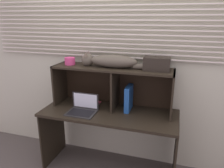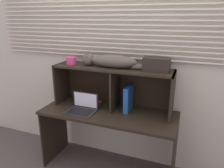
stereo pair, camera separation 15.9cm
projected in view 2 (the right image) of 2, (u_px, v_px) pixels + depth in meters
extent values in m
cube|color=beige|center=(119.00, 63.00, 2.54)|extent=(4.40, 0.04, 2.50)
cube|color=silver|center=(117.00, 57.00, 2.48)|extent=(3.21, 0.02, 0.01)
cube|color=silver|center=(117.00, 53.00, 2.46)|extent=(3.21, 0.02, 0.01)
cube|color=silver|center=(117.00, 48.00, 2.45)|extent=(3.21, 0.02, 0.01)
cube|color=silver|center=(117.00, 44.00, 2.43)|extent=(3.21, 0.02, 0.01)
cube|color=silver|center=(117.00, 39.00, 2.42)|extent=(3.21, 0.02, 0.01)
cube|color=silver|center=(117.00, 34.00, 2.40)|extent=(3.21, 0.02, 0.01)
cube|color=silver|center=(117.00, 30.00, 2.38)|extent=(3.21, 0.02, 0.01)
cube|color=silver|center=(117.00, 25.00, 2.37)|extent=(3.21, 0.02, 0.01)
cube|color=silver|center=(117.00, 20.00, 2.35)|extent=(3.21, 0.02, 0.01)
cube|color=silver|center=(117.00, 15.00, 2.34)|extent=(3.21, 0.02, 0.01)
cube|color=silver|center=(118.00, 10.00, 2.32)|extent=(3.21, 0.02, 0.01)
cube|color=silver|center=(118.00, 5.00, 2.31)|extent=(3.21, 0.02, 0.01)
cube|color=silver|center=(118.00, 0.00, 2.29)|extent=(3.21, 0.02, 0.01)
cube|color=black|center=(108.00, 113.00, 2.40)|extent=(1.52, 0.59, 0.03)
cube|color=black|center=(55.00, 131.00, 2.77)|extent=(0.02, 0.53, 0.72)
cube|color=black|center=(174.00, 157.00, 2.26)|extent=(0.02, 0.53, 0.72)
cube|color=black|center=(112.00, 68.00, 2.36)|extent=(1.35, 0.33, 0.02)
cube|color=black|center=(62.00, 82.00, 2.66)|extent=(0.02, 0.33, 0.48)
cube|color=black|center=(172.00, 96.00, 2.20)|extent=(0.02, 0.33, 0.48)
cube|color=black|center=(115.00, 89.00, 2.42)|extent=(0.02, 0.32, 0.46)
cube|color=black|center=(117.00, 84.00, 2.57)|extent=(1.35, 0.01, 0.48)
ellipsoid|color=#4F493D|center=(113.00, 61.00, 2.33)|extent=(0.53, 0.17, 0.14)
sphere|color=#4F493D|center=(88.00, 60.00, 2.43)|extent=(0.14, 0.14, 0.14)
cone|color=brown|center=(87.00, 54.00, 2.38)|extent=(0.06, 0.06, 0.06)
cone|color=brown|center=(89.00, 53.00, 2.44)|extent=(0.06, 0.06, 0.06)
cylinder|color=#4F493D|center=(147.00, 68.00, 2.21)|extent=(0.30, 0.06, 0.06)
cube|color=#272727|center=(81.00, 112.00, 2.38)|extent=(0.31, 0.25, 0.01)
cube|color=#272727|center=(85.00, 100.00, 2.46)|extent=(0.31, 0.01, 0.18)
cube|color=white|center=(85.00, 100.00, 2.46)|extent=(0.28, 0.00, 0.16)
cube|color=black|center=(80.00, 112.00, 2.37)|extent=(0.27, 0.17, 0.00)
cube|color=#1D4D96|center=(128.00, 99.00, 2.39)|extent=(0.05, 0.22, 0.29)
cube|color=#48674C|center=(92.00, 104.00, 2.58)|extent=(0.16, 0.22, 0.01)
cube|color=maroon|center=(93.00, 103.00, 2.57)|extent=(0.16, 0.22, 0.01)
cylinder|color=#CF3D78|center=(71.00, 60.00, 2.52)|extent=(0.12, 0.12, 0.08)
cube|color=black|center=(156.00, 64.00, 2.17)|extent=(0.27, 0.16, 0.14)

